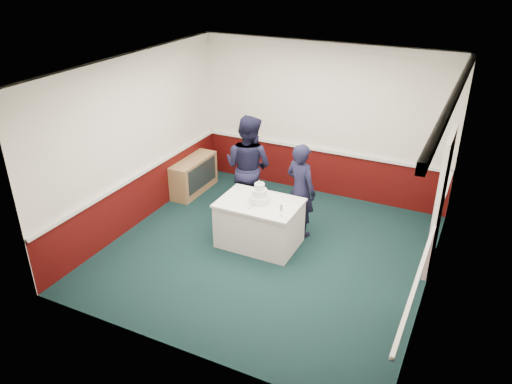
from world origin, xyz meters
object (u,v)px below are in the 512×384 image
at_px(sideboard, 194,175).
at_px(wedding_cake, 260,196).
at_px(cake_table, 259,223).
at_px(person_woman, 301,190).
at_px(champagne_flute, 281,208).
at_px(cake_knife, 252,207).
at_px(person_man, 248,167).

relative_size(sideboard, wedding_cake, 3.30).
distance_m(cake_table, wedding_cake, 0.50).
bearing_deg(sideboard, person_woman, -13.54).
bearing_deg(sideboard, champagne_flute, -30.60).
height_order(sideboard, cake_knife, cake_knife).
distance_m(wedding_cake, cake_knife, 0.23).
bearing_deg(champagne_flute, wedding_cake, 150.75).
height_order(sideboard, champagne_flute, champagne_flute).
relative_size(cake_knife, champagne_flute, 1.07).
height_order(cake_knife, champagne_flute, champagne_flute).
bearing_deg(cake_knife, sideboard, 159.23).
xyz_separation_m(wedding_cake, person_man, (-0.63, 0.86, 0.06)).
bearing_deg(person_woman, cake_table, 73.27).
distance_m(sideboard, cake_table, 2.40).
height_order(cake_table, person_man, person_man).
relative_size(wedding_cake, person_woman, 0.22).
height_order(wedding_cake, person_man, person_man).
xyz_separation_m(cake_table, champagne_flute, (0.50, -0.28, 0.53)).
distance_m(cake_table, champagne_flute, 0.78).
relative_size(wedding_cake, champagne_flute, 1.78).
bearing_deg(cake_knife, person_woman, 73.28).
xyz_separation_m(champagne_flute, person_man, (-1.13, 1.14, 0.03)).
xyz_separation_m(cake_knife, person_man, (-0.60, 1.06, 0.17)).
relative_size(wedding_cake, person_man, 0.19).
bearing_deg(wedding_cake, person_woman, 53.09).
xyz_separation_m(wedding_cake, cake_knife, (-0.03, -0.20, -0.11)).
distance_m(sideboard, champagne_flute, 3.03).
relative_size(sideboard, champagne_flute, 5.85).
distance_m(champagne_flute, person_woman, 0.91).
bearing_deg(champagne_flute, cake_knife, 171.42).
height_order(wedding_cake, champagne_flute, wedding_cake).
height_order(champagne_flute, person_woman, person_woman).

